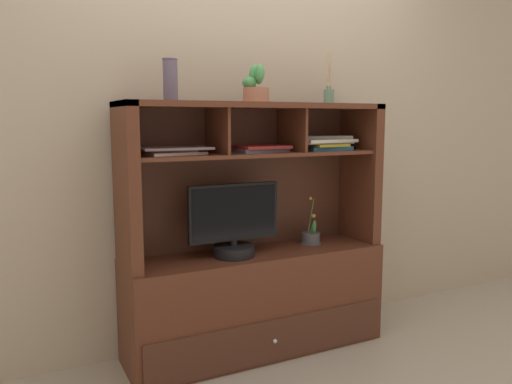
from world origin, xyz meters
name	(u,v)px	position (x,y,z in m)	size (l,w,h in m)	color
floor_plane	(256,350)	(0.00, 0.00, -0.01)	(6.00, 6.00, 0.02)	#A59C87
back_wall	(238,106)	(0.00, 0.24, 1.40)	(6.00, 0.02, 2.80)	tan
media_console	(255,275)	(0.00, 0.01, 0.44)	(1.49, 0.45, 1.41)	#532919
tv_monitor	(234,227)	(-0.15, -0.03, 0.75)	(0.52, 0.23, 0.40)	black
potted_orchid	(311,237)	(0.38, 0.02, 0.62)	(0.13, 0.13, 0.28)	#4D4D50
magazine_stack_left	(323,143)	(0.45, 0.01, 1.19)	(0.39, 0.26, 0.08)	#21547D
magazine_stack_centre	(173,150)	(-0.46, 0.03, 1.16)	(0.36, 0.25, 0.04)	beige
magazine_stack_right	(259,148)	(0.03, 0.02, 1.16)	(0.32, 0.26, 0.04)	slate
diffuser_bottle	(329,96)	(0.48, 0.01, 1.46)	(0.06, 0.06, 0.30)	slate
potted_succulent	(256,89)	(0.00, 0.00, 1.49)	(0.16, 0.16, 0.20)	#AC6C50
ceramic_vase	(170,80)	(-0.48, -0.02, 1.52)	(0.08, 0.08, 0.21)	#5A5062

